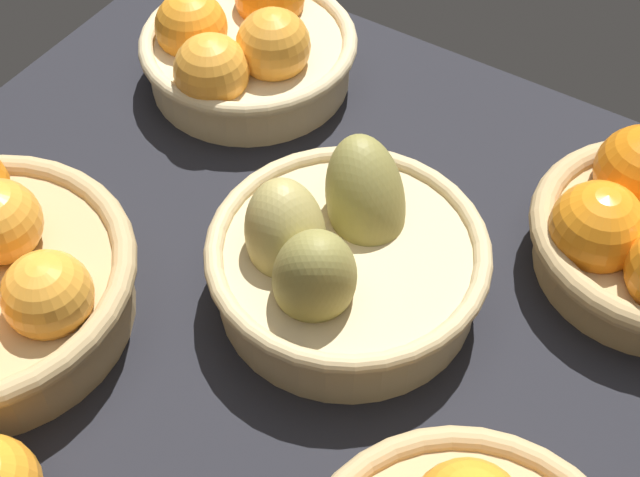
# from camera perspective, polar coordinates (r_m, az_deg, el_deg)

# --- Properties ---
(market_tray) EXTENTS (0.84, 0.72, 0.03)m
(market_tray) POSITION_cam_1_polar(r_m,az_deg,el_deg) (0.79, -0.44, -4.63)
(market_tray) COLOR black
(market_tray) RESTS_ON ground
(basket_far_left) EXTENTS (0.22, 0.22, 0.10)m
(basket_far_left) POSITION_cam_1_polar(r_m,az_deg,el_deg) (0.95, -4.67, 11.67)
(basket_far_left) COLOR #D3BC8C
(basket_far_left) RESTS_ON market_tray
(basket_center_pears) EXTENTS (0.23, 0.23, 0.14)m
(basket_center_pears) POSITION_cam_1_polar(r_m,az_deg,el_deg) (0.74, 1.32, -1.26)
(basket_center_pears) COLOR tan
(basket_center_pears) RESTS_ON market_tray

